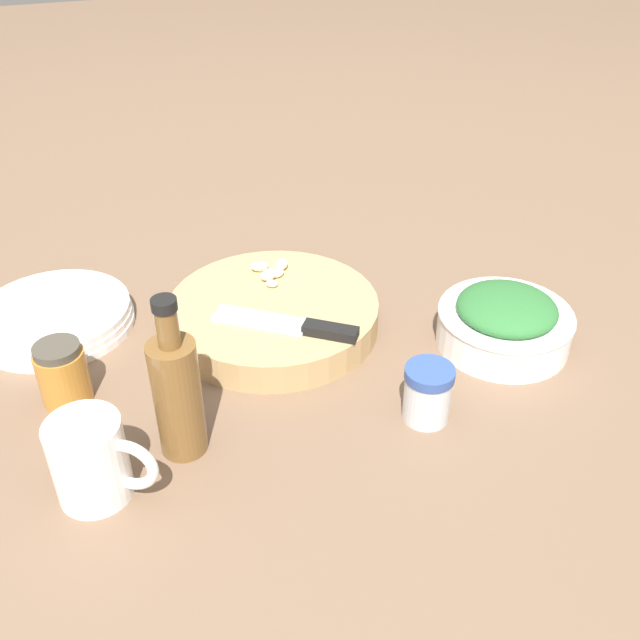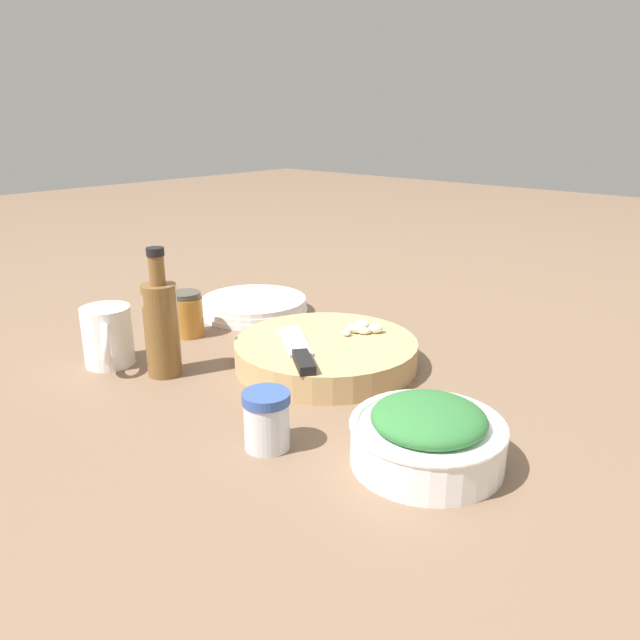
% 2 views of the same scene
% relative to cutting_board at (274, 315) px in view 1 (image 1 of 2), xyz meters
% --- Properties ---
extents(ground_plane, '(5.00, 5.00, 0.00)m').
position_rel_cutting_board_xyz_m(ground_plane, '(-0.04, 0.10, -0.02)').
color(ground_plane, brown).
extents(cutting_board, '(0.28, 0.28, 0.04)m').
position_rel_cutting_board_xyz_m(cutting_board, '(0.00, 0.00, 0.00)').
color(cutting_board, tan).
rests_on(cutting_board, ground_plane).
extents(chef_knife, '(0.17, 0.14, 0.01)m').
position_rel_cutting_board_xyz_m(chef_knife, '(-0.01, 0.07, 0.02)').
color(chef_knife, black).
rests_on(chef_knife, cutting_board).
extents(garlic_cloves, '(0.06, 0.07, 0.02)m').
position_rel_cutting_board_xyz_m(garlic_cloves, '(-0.02, -0.07, 0.03)').
color(garlic_cloves, silver).
rests_on(garlic_cloves, cutting_board).
extents(herb_bowl, '(0.17, 0.17, 0.07)m').
position_rel_cutting_board_xyz_m(herb_bowl, '(-0.27, 0.14, 0.01)').
color(herb_bowl, white).
rests_on(herb_bowl, ground_plane).
extents(spice_jar, '(0.06, 0.06, 0.07)m').
position_rel_cutting_board_xyz_m(spice_jar, '(-0.11, 0.23, 0.01)').
color(spice_jar, silver).
rests_on(spice_jar, ground_plane).
extents(coffee_mug, '(0.10, 0.08, 0.09)m').
position_rel_cutting_board_xyz_m(coffee_mug, '(0.25, 0.22, 0.03)').
color(coffee_mug, white).
rests_on(coffee_mug, ground_plane).
extents(plate_stack, '(0.21, 0.21, 0.03)m').
position_rel_cutting_board_xyz_m(plate_stack, '(0.27, -0.10, -0.01)').
color(plate_stack, white).
rests_on(plate_stack, ground_plane).
extents(honey_jar, '(0.06, 0.06, 0.08)m').
position_rel_cutting_board_xyz_m(honey_jar, '(0.27, 0.06, 0.02)').
color(honey_jar, '#BC7A2D').
rests_on(honey_jar, ground_plane).
extents(oil_bottle, '(0.05, 0.05, 0.19)m').
position_rel_cutting_board_xyz_m(oil_bottle, '(0.16, 0.18, 0.06)').
color(oil_bottle, brown).
rests_on(oil_bottle, ground_plane).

